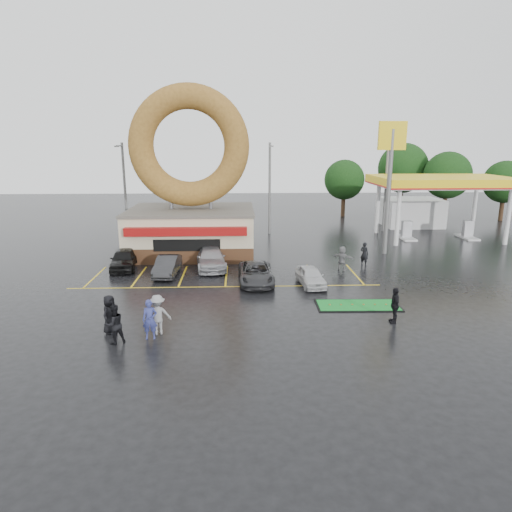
{
  "coord_description": "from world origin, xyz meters",
  "views": [
    {
      "loc": [
        0.89,
        -24.47,
        8.91
      ],
      "look_at": [
        1.94,
        2.62,
        2.2
      ],
      "focal_mm": 32.0,
      "sensor_mm": 36.0,
      "label": 1
    }
  ],
  "objects_px": {
    "donut_shop": "(191,199)",
    "putting_green": "(358,305)",
    "shell_sign": "(390,163)",
    "gas_station": "(428,196)",
    "car_white": "(311,276)",
    "streetlight_right": "(386,185)",
    "dumpster": "(137,246)",
    "car_silver": "(211,258)",
    "car_grey": "(256,273)",
    "streetlight_left": "(125,188)",
    "car_dgrey": "(167,266)",
    "streetlight_mid": "(270,186)",
    "person_cameraman": "(395,305)",
    "car_black": "(124,259)",
    "person_blue": "(150,319)"
  },
  "relations": [
    {
      "from": "streetlight_left",
      "to": "putting_green",
      "type": "relative_size",
      "value": 1.9
    },
    {
      "from": "streetlight_mid",
      "to": "car_grey",
      "type": "distance_m",
      "value": 17.37
    },
    {
      "from": "streetlight_mid",
      "to": "streetlight_right",
      "type": "height_order",
      "value": "same"
    },
    {
      "from": "shell_sign",
      "to": "putting_green",
      "type": "height_order",
      "value": "shell_sign"
    },
    {
      "from": "gas_station",
      "to": "streetlight_mid",
      "type": "xyz_separation_m",
      "value": [
        -16.0,
        -0.02,
        1.08
      ]
    },
    {
      "from": "shell_sign",
      "to": "dumpster",
      "type": "bearing_deg",
      "value": 178.42
    },
    {
      "from": "car_dgrey",
      "to": "dumpster",
      "type": "bearing_deg",
      "value": 121.34
    },
    {
      "from": "car_silver",
      "to": "car_white",
      "type": "distance_m",
      "value": 8.03
    },
    {
      "from": "car_white",
      "to": "dumpster",
      "type": "relative_size",
      "value": 1.99
    },
    {
      "from": "streetlight_left",
      "to": "person_cameraman",
      "type": "bearing_deg",
      "value": -50.52
    },
    {
      "from": "streetlight_left",
      "to": "car_grey",
      "type": "height_order",
      "value": "streetlight_left"
    },
    {
      "from": "streetlight_right",
      "to": "car_silver",
      "type": "xyz_separation_m",
      "value": [
        -17.16,
        -13.92,
        -4.06
      ]
    },
    {
      "from": "gas_station",
      "to": "car_silver",
      "type": "bearing_deg",
      "value": -148.55
    },
    {
      "from": "donut_shop",
      "to": "streetlight_right",
      "type": "xyz_separation_m",
      "value": [
        19.0,
        8.95,
        0.32
      ]
    },
    {
      "from": "car_silver",
      "to": "person_cameraman",
      "type": "relative_size",
      "value": 2.7
    },
    {
      "from": "car_grey",
      "to": "putting_green",
      "type": "height_order",
      "value": "car_grey"
    },
    {
      "from": "streetlight_mid",
      "to": "streetlight_right",
      "type": "relative_size",
      "value": 1.0
    },
    {
      "from": "car_dgrey",
      "to": "streetlight_left",
      "type": "bearing_deg",
      "value": 116.38
    },
    {
      "from": "streetlight_mid",
      "to": "car_grey",
      "type": "height_order",
      "value": "streetlight_mid"
    },
    {
      "from": "streetlight_right",
      "to": "car_white",
      "type": "xyz_separation_m",
      "value": [
        -10.51,
        -18.42,
        -4.17
      ]
    },
    {
      "from": "streetlight_left",
      "to": "dumpster",
      "type": "relative_size",
      "value": 5.0
    },
    {
      "from": "putting_green",
      "to": "car_white",
      "type": "bearing_deg",
      "value": 117.78
    },
    {
      "from": "donut_shop",
      "to": "car_white",
      "type": "bearing_deg",
      "value": -48.12
    },
    {
      "from": "gas_station",
      "to": "dumpster",
      "type": "relative_size",
      "value": 7.58
    },
    {
      "from": "streetlight_right",
      "to": "car_dgrey",
      "type": "height_order",
      "value": "streetlight_right"
    },
    {
      "from": "car_grey",
      "to": "person_cameraman",
      "type": "relative_size",
      "value": 2.57
    },
    {
      "from": "donut_shop",
      "to": "putting_green",
      "type": "height_order",
      "value": "donut_shop"
    },
    {
      "from": "person_cameraman",
      "to": "putting_green",
      "type": "xyz_separation_m",
      "value": [
        -1.21,
        2.44,
        -0.89
      ]
    },
    {
      "from": "car_silver",
      "to": "dumpster",
      "type": "height_order",
      "value": "car_silver"
    },
    {
      "from": "streetlight_left",
      "to": "gas_station",
      "type": "bearing_deg",
      "value": 1.95
    },
    {
      "from": "car_grey",
      "to": "putting_green",
      "type": "relative_size",
      "value": 1.01
    },
    {
      "from": "shell_sign",
      "to": "person_cameraman",
      "type": "xyz_separation_m",
      "value": [
        -4.22,
        -14.88,
        -6.45
      ]
    },
    {
      "from": "streetlight_right",
      "to": "dumpster",
      "type": "relative_size",
      "value": 5.0
    },
    {
      "from": "car_silver",
      "to": "streetlight_left",
      "type": "bearing_deg",
      "value": 120.1
    },
    {
      "from": "car_dgrey",
      "to": "car_white",
      "type": "height_order",
      "value": "car_dgrey"
    },
    {
      "from": "car_grey",
      "to": "putting_green",
      "type": "distance_m",
      "value": 7.27
    },
    {
      "from": "donut_shop",
      "to": "shell_sign",
      "type": "relative_size",
      "value": 1.27
    },
    {
      "from": "streetlight_left",
      "to": "car_silver",
      "type": "distance_m",
      "value": 15.38
    },
    {
      "from": "streetlight_left",
      "to": "streetlight_right",
      "type": "height_order",
      "value": "same"
    },
    {
      "from": "streetlight_left",
      "to": "dumpster",
      "type": "bearing_deg",
      "value": -71.22
    },
    {
      "from": "gas_station",
      "to": "car_white",
      "type": "relative_size",
      "value": 3.81
    },
    {
      "from": "donut_shop",
      "to": "car_black",
      "type": "distance_m",
      "value": 7.67
    },
    {
      "from": "person_blue",
      "to": "person_cameraman",
      "type": "xyz_separation_m",
      "value": [
        12.06,
        1.54,
        -0.02
      ]
    },
    {
      "from": "gas_station",
      "to": "streetlight_mid",
      "type": "distance_m",
      "value": 16.04
    },
    {
      "from": "shell_sign",
      "to": "dumpster",
      "type": "height_order",
      "value": "shell_sign"
    },
    {
      "from": "car_dgrey",
      "to": "dumpster",
      "type": "distance_m",
      "value": 7.2
    },
    {
      "from": "streetlight_right",
      "to": "person_cameraman",
      "type": "xyz_separation_m",
      "value": [
        -7.22,
        -24.8,
        -3.86
      ]
    },
    {
      "from": "shell_sign",
      "to": "streetlight_left",
      "type": "xyz_separation_m",
      "value": [
        -23.0,
        7.92,
        -2.6
      ]
    },
    {
      "from": "streetlight_mid",
      "to": "car_dgrey",
      "type": "distance_m",
      "value": 17.27
    },
    {
      "from": "dumpster",
      "to": "person_blue",
      "type": "bearing_deg",
      "value": -84.66
    }
  ]
}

